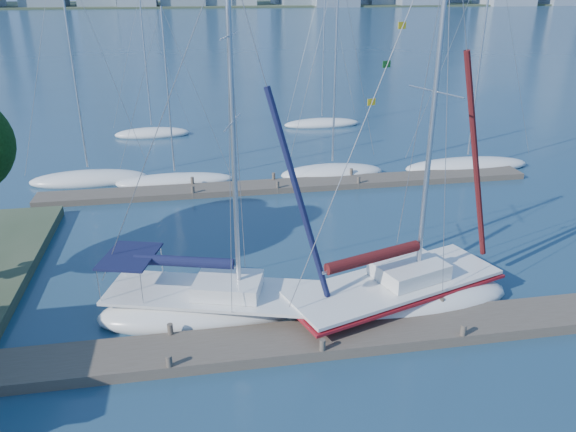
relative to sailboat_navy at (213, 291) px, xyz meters
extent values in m
plane|color=navy|center=(3.43, -2.52, -1.02)|extent=(700.00, 700.00, 0.00)
cube|color=brown|center=(3.43, -2.52, -0.82)|extent=(26.00, 2.00, 0.40)
cube|color=brown|center=(5.43, 13.48, -0.84)|extent=(30.00, 1.80, 0.36)
cube|color=#38472D|center=(3.43, 317.48, -1.02)|extent=(800.00, 100.00, 1.50)
ellipsoid|color=white|center=(0.00, 0.00, -0.77)|extent=(9.04, 5.11, 1.51)
cube|color=white|center=(0.00, 0.00, -0.07)|extent=(8.37, 4.72, 0.12)
cube|color=white|center=(0.58, -0.17, 0.28)|extent=(2.83, 2.43, 0.55)
cylinder|color=silver|center=(0.96, -0.28, 5.86)|extent=(0.18, 0.18, 11.76)
cylinder|color=silver|center=(-0.99, 0.29, 1.09)|extent=(3.93, 1.24, 0.10)
cylinder|color=black|center=(-0.99, 0.29, 1.19)|extent=(3.71, 1.44, 0.40)
cube|color=black|center=(-2.97, 0.87, 1.29)|extent=(2.41, 2.80, 0.08)
ellipsoid|color=white|center=(6.95, -0.54, -0.75)|extent=(9.77, 5.83, 1.63)
cube|color=white|center=(6.95, -0.54, 0.01)|extent=(9.04, 5.39, 0.13)
cube|color=white|center=(7.57, -0.33, 0.39)|extent=(3.10, 2.70, 0.60)
cylinder|color=silver|center=(7.98, -0.19, 6.56)|extent=(0.20, 0.20, 13.01)
cylinder|color=silver|center=(5.90, -0.89, 1.26)|extent=(4.20, 1.50, 0.11)
cylinder|color=#3C0D0D|center=(5.90, -0.89, 1.36)|extent=(3.97, 1.70, 0.43)
cube|color=maroon|center=(6.95, -0.54, -0.18)|extent=(9.26, 5.56, 0.11)
ellipsoid|color=white|center=(-6.98, 16.65, -0.82)|extent=(7.58, 4.01, 1.14)
cylinder|color=silver|center=(-6.98, 16.65, 6.57)|extent=(0.12, 0.12, 13.12)
ellipsoid|color=white|center=(-1.63, 15.49, -0.85)|extent=(7.52, 4.37, 0.95)
cylinder|color=silver|center=(-1.63, 15.49, 4.65)|extent=(0.10, 0.10, 9.63)
ellipsoid|color=white|center=(8.43, 15.27, -0.81)|extent=(7.15, 4.53, 1.15)
cylinder|color=silver|center=(8.43, 15.27, 6.05)|extent=(0.13, 0.13, 12.05)
ellipsoid|color=white|center=(17.77, 15.19, -0.82)|extent=(8.79, 2.67, 1.14)
cylinder|color=silver|center=(17.77, 15.19, 6.70)|extent=(0.12, 0.12, 13.37)
ellipsoid|color=white|center=(-3.63, 27.87, -0.84)|extent=(6.09, 2.21, 1.01)
cylinder|color=silver|center=(-3.63, 27.87, 4.86)|extent=(0.11, 0.11, 9.94)
ellipsoid|color=white|center=(10.89, 28.89, -0.84)|extent=(6.97, 3.65, 0.99)
cylinder|color=silver|center=(10.89, 28.89, 5.93)|extent=(0.11, 0.11, 12.11)
camera|label=1|loc=(-0.35, -18.50, 10.71)|focal=35.00mm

